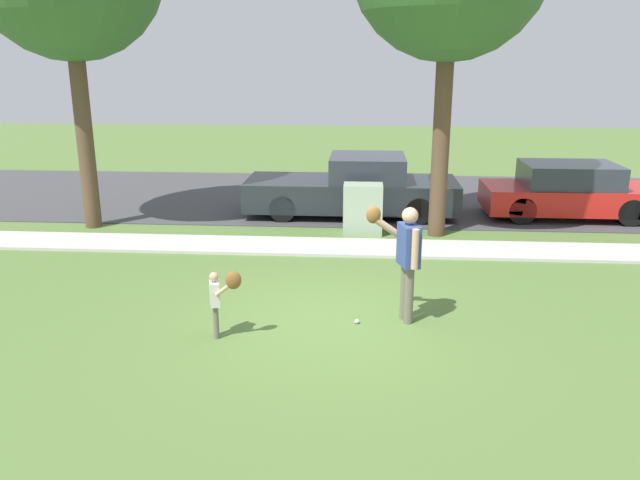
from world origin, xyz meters
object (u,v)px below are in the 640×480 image
at_px(parked_pickup_dark, 355,188).
at_px(parked_hatchback_red, 568,191).
at_px(person_adult, 405,252).
at_px(utility_cabinet, 363,209).
at_px(baseball, 357,321).
at_px(person_child, 220,294).

relative_size(parked_pickup_dark, parked_hatchback_red, 1.30).
bearing_deg(person_adult, utility_cabinet, -98.27).
height_order(baseball, utility_cabinet, utility_cabinet).
xyz_separation_m(utility_cabinet, parked_hatchback_red, (4.98, 1.80, 0.10)).
distance_m(parked_pickup_dark, parked_hatchback_red, 5.20).
distance_m(person_child, parked_hatchback_red, 10.14).
bearing_deg(utility_cabinet, baseball, -90.53).
bearing_deg(baseball, utility_cabinet, 89.47).
bearing_deg(utility_cabinet, person_adult, -82.37).
bearing_deg(parked_pickup_dark, parked_hatchback_red, -179.03).
relative_size(person_child, parked_pickup_dark, 0.20).
distance_m(person_adult, person_child, 2.74).
bearing_deg(person_child, utility_cabinet, 55.03).
bearing_deg(person_child, person_adult, 1.20).
bearing_deg(person_child, baseball, 2.34).
xyz_separation_m(person_adult, baseball, (-0.69, -0.17, -1.04)).
bearing_deg(parked_hatchback_red, parked_pickup_dark, 0.97).
xyz_separation_m(baseball, parked_pickup_dark, (-0.17, 6.70, 0.64)).
relative_size(baseball, parked_pickup_dark, 0.01).
relative_size(baseball, utility_cabinet, 0.07).
distance_m(utility_cabinet, parked_hatchback_red, 5.30).
distance_m(person_child, utility_cabinet, 5.94).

